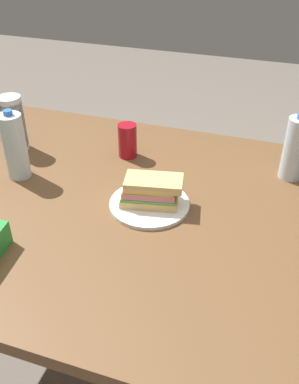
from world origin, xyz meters
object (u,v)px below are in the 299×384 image
(paper_plate, at_px, (149,204))
(water_bottle_spare, at_px, (295,149))
(water_bottle_tall, at_px, (15,146))
(dining_table, at_px, (160,231))
(plastic_cup_stack, at_px, (13,124))
(soda_can_red, at_px, (127,141))
(sandwich, at_px, (151,191))

(paper_plate, relative_size, water_bottle_spare, 1.07)
(paper_plate, distance_m, water_bottle_tall, 0.48)
(dining_table, relative_size, plastic_cup_stack, 8.78)
(paper_plate, bearing_deg, soda_can_red, 122.94)
(soda_can_red, distance_m, plastic_cup_stack, 0.42)
(dining_table, height_order, paper_plate, paper_plate)
(dining_table, distance_m, paper_plate, 0.09)
(soda_can_red, distance_m, water_bottle_tall, 0.38)
(water_bottle_spare, bearing_deg, soda_can_red, -175.88)
(paper_plate, bearing_deg, dining_table, -19.08)
(plastic_cup_stack, xyz_separation_m, water_bottle_spare, (0.97, 0.12, 0.00))
(soda_can_red, height_order, water_bottle_tall, water_bottle_tall)
(plastic_cup_stack, distance_m, water_bottle_spare, 0.97)
(dining_table, distance_m, sandwich, 0.14)
(soda_can_red, relative_size, water_bottle_spare, 0.54)
(sandwich, distance_m, soda_can_red, 0.31)
(water_bottle_tall, distance_m, water_bottle_spare, 0.90)
(soda_can_red, relative_size, plastic_cup_stack, 0.60)
(dining_table, bearing_deg, sandwich, 155.66)
(sandwich, relative_size, water_bottle_spare, 0.86)
(water_bottle_tall, bearing_deg, plastic_cup_stack, 124.83)
(paper_plate, xyz_separation_m, plastic_cup_stack, (-0.58, 0.18, 0.10))
(water_bottle_spare, bearing_deg, paper_plate, -142.02)
(plastic_cup_stack, bearing_deg, dining_table, -17.61)
(sandwich, bearing_deg, paper_plate, -142.10)
(dining_table, distance_m, water_bottle_spare, 0.51)
(paper_plate, height_order, water_bottle_spare, water_bottle_spare)
(sandwich, height_order, plastic_cup_stack, plastic_cup_stack)
(paper_plate, bearing_deg, water_bottle_tall, 177.05)
(paper_plate, distance_m, plastic_cup_stack, 0.61)
(water_bottle_tall, relative_size, water_bottle_spare, 1.04)
(dining_table, xyz_separation_m, soda_can_red, (-0.21, 0.28, 0.14))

